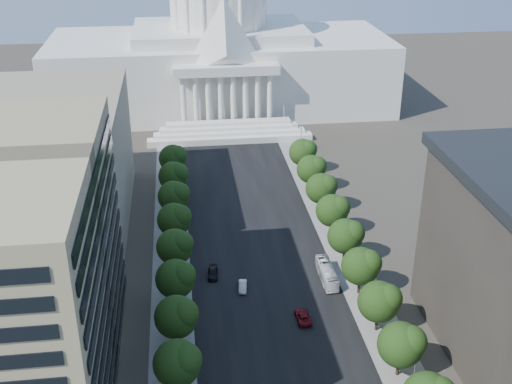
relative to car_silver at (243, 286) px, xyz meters
name	(u,v)px	position (x,y,z in m)	size (l,w,h in m)	color
road_asphalt	(251,226)	(4.80, 26.12, -0.73)	(30.00, 260.00, 0.01)	black
sidewalk_left	(171,231)	(-14.20, 26.12, -0.73)	(8.00, 260.00, 0.02)	gray
sidewalk_right	(329,222)	(23.80, 26.12, -0.73)	(8.00, 260.00, 0.02)	gray
capitol	(220,51)	(4.80, 121.01, 19.27)	(120.00, 56.00, 73.00)	white
office_block_left_far	(42,162)	(-43.20, 36.12, 14.27)	(38.00, 52.00, 30.00)	gray
tree_l_c	(179,362)	(-12.86, -28.07, 5.72)	(7.79, 7.60, 9.97)	#33261C
tree_l_d	(178,316)	(-12.86, -16.07, 5.72)	(7.79, 7.60, 9.97)	#33261C
tree_l_e	(177,278)	(-12.86, -4.07, 5.72)	(7.79, 7.60, 9.97)	#33261C
tree_l_f	(176,246)	(-12.86, 7.93, 5.72)	(7.79, 7.60, 9.97)	#33261C
tree_l_g	(176,219)	(-12.86, 19.93, 5.72)	(7.79, 7.60, 9.97)	#33261C
tree_l_h	(175,196)	(-12.86, 31.93, 5.72)	(7.79, 7.60, 9.97)	#33261C
tree_l_i	(174,175)	(-12.86, 43.93, 5.72)	(7.79, 7.60, 9.97)	#33261C
tree_l_j	(174,158)	(-12.86, 55.93, 5.72)	(7.79, 7.60, 9.97)	#33261C
tree_r_c	(403,344)	(23.14, -28.07, 5.72)	(7.79, 7.60, 9.97)	#33261C
tree_r_d	(381,301)	(23.14, -16.07, 5.72)	(7.79, 7.60, 9.97)	#33261C
tree_r_e	(362,265)	(23.14, -4.07, 5.72)	(7.79, 7.60, 9.97)	#33261C
tree_r_f	(347,235)	(23.14, 7.93, 5.72)	(7.79, 7.60, 9.97)	#33261C
tree_r_g	(334,210)	(23.14, 19.93, 5.72)	(7.79, 7.60, 9.97)	#33261C
tree_r_h	(322,188)	(23.14, 31.93, 5.72)	(7.79, 7.60, 9.97)	#33261C
tree_r_i	(313,168)	(23.14, 43.93, 5.72)	(7.79, 7.60, 9.97)	#33261C
tree_r_j	(304,152)	(23.14, 55.93, 5.72)	(7.79, 7.60, 9.97)	#33261C
streetlight_b	(414,349)	(24.71, -28.88, 5.09)	(2.61, 0.44, 9.00)	gray
streetlight_c	(370,267)	(24.71, -3.88, 5.09)	(2.61, 0.44, 9.00)	gray
streetlight_d	(339,209)	(24.71, 21.12, 5.09)	(2.61, 0.44, 9.00)	gray
streetlight_e	(317,167)	(24.71, 46.12, 5.09)	(2.61, 0.44, 9.00)	gray
streetlight_f	(299,135)	(24.71, 71.12, 5.09)	(2.61, 0.44, 9.00)	gray
car_silver	(243,286)	(0.00, 0.00, 0.00)	(1.56, 4.46, 1.47)	#B4B7BC
car_red	(303,317)	(10.10, -11.38, 0.04)	(2.57, 5.58, 1.55)	maroon
car_dark_b	(213,273)	(-5.62, 5.62, 0.00)	(2.06, 5.07, 1.47)	black
city_bus	(327,273)	(17.56, 1.47, 0.82)	(2.62, 11.19, 3.12)	white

